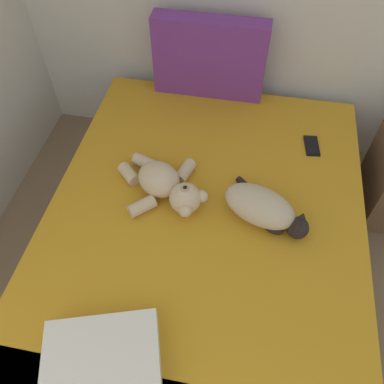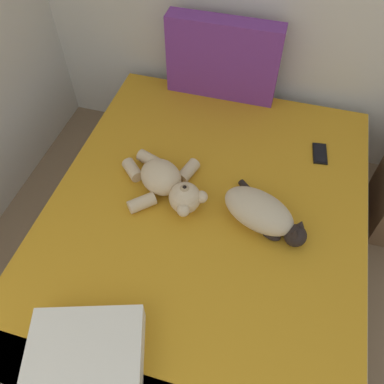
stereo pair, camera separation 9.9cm
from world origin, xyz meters
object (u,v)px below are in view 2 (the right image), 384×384
Objects in this scene: bed at (201,248)px; cat at (262,213)px; teddy_bear at (168,184)px; throw_pillow at (87,350)px; cell_phone at (320,153)px; patterned_cushion at (223,59)px.

cat reaches higher than bed.
teddy_bear reaches higher than throw_pillow.
cat is at bearing -6.41° from teddy_bear.
cell_phone is 1.46m from throw_pillow.
bed is 4.28× the size of teddy_bear.
cell_phone is at bearing 33.81° from teddy_bear.
patterned_cushion is at bearing 85.26° from teddy_bear.
teddy_bear reaches higher than cell_phone.
cell_phone is at bearing 49.96° from bed.
throw_pillow reaches higher than cell_phone.
teddy_bear is at bearing 173.59° from cat.
bed is at bearing -82.07° from patterned_cushion.
teddy_bear is 0.80m from throw_pillow.
bed is 3.21× the size of patterned_cushion.
cat is (0.26, 0.07, 0.31)m from bed.
cell_phone is at bearing 59.84° from throw_pillow.
cat reaches higher than throw_pillow.
teddy_bear is (-0.07, -0.82, -0.16)m from patterned_cushion.
cat is at bearing -65.89° from patterned_cushion.
patterned_cushion is at bearing 114.11° from cat.
bed is at bearing -164.95° from cat.
throw_pillow is at bearing -93.17° from teddy_bear.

